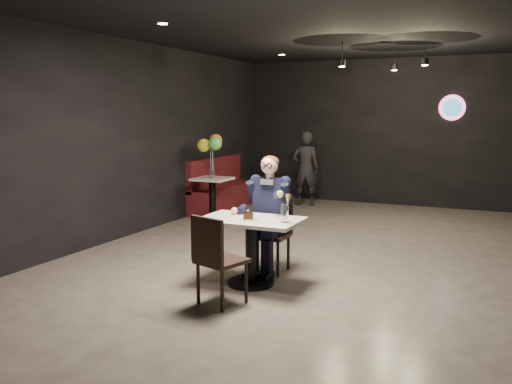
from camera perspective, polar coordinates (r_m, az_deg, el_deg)
The scene contains 17 objects.
floor at distance 7.32m, azimuth 9.95°, elevation -6.84°, with size 9.00×9.00×0.00m, color gray.
wall_sign at distance 11.36m, azimuth 19.95°, elevation 8.35°, with size 0.50×0.06×0.50m, color pink, non-canonical shape.
pendant_lights at distance 9.07m, azimuth 13.71°, elevation 14.31°, with size 1.40×1.20×0.36m, color black.
main_table at distance 6.04m, azimuth -0.56°, elevation -6.29°, with size 1.10×0.70×0.75m, color white.
chair_far at distance 6.51m, azimuth 1.50°, elevation -4.45°, with size 0.42×0.46×0.92m, color black.
chair_near at distance 5.44m, azimuth -3.60°, elevation -7.05°, with size 0.42×0.46×0.92m, color black.
seated_man at distance 6.46m, azimuth 1.50°, elevation -2.20°, with size 0.60×0.80×1.44m, color black.
dessert_plate at distance 5.88m, azimuth -0.45°, elevation -2.90°, with size 0.20×0.20×0.01m, color white.
cake_slice at distance 5.86m, azimuth -0.81°, elevation -2.50°, with size 0.10×0.08×0.07m, color black.
mint_leaf at distance 5.79m, azimuth -0.13°, elevation -2.19°, with size 0.07×0.04×0.01m, color #298038.
sundae_glass at distance 5.75m, azimuth 3.04°, elevation -2.26°, with size 0.08×0.08×0.19m, color silver.
wafer_cone at distance 5.66m, azimuth 3.39°, elevation -0.88°, with size 0.06×0.06×0.13m, color tan.
booth_bench at distance 10.75m, azimuth -3.42°, elevation 0.90°, with size 0.51×2.04×1.02m, color #430E0E.
side_table at distance 9.75m, azimuth -4.60°, elevation -0.64°, with size 0.61×0.61×0.77m, color white.
balloon_vase at distance 9.69m, azimuth -4.63°, elevation 1.94°, with size 0.10×0.10×0.15m, color silver.
balloon_bunch at distance 9.66m, azimuth -4.66°, elevation 4.47°, with size 0.43×0.43×0.71m, color #FFF935.
passerby at distance 11.18m, azimuth 5.21°, elevation 2.47°, with size 0.56×0.37×1.53m, color black.
Camera 1 is at (1.74, -6.85, 1.90)m, focal length 38.00 mm.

